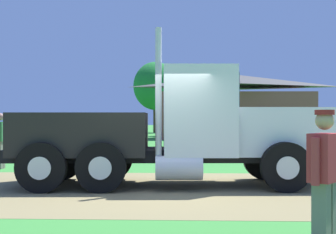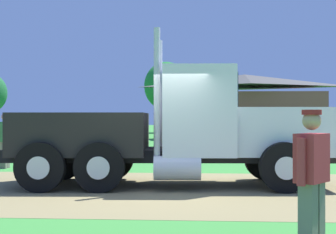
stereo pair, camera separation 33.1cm
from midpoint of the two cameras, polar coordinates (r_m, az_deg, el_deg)
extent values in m
plane|color=#398836|center=(11.19, -2.62, -8.16)|extent=(200.00, 200.00, 0.00)
cube|color=olive|center=(11.19, -2.62, -8.14)|extent=(120.00, 6.61, 0.01)
cube|color=black|center=(11.79, -0.79, -4.23)|extent=(7.42, 1.92, 0.28)
cube|color=white|center=(12.04, 11.57, -1.57)|extent=(2.30, 2.09, 1.08)
cube|color=silver|center=(12.35, 16.79, -3.20)|extent=(0.28, 2.17, 0.32)
cube|color=white|center=(11.78, 2.57, 0.62)|extent=(1.71, 2.34, 1.99)
cube|color=#2D3D4C|center=(11.87, 6.48, 2.54)|extent=(0.15, 1.88, 0.88)
cylinder|color=silver|center=(12.67, -1.78, 2.37)|extent=(0.14, 0.14, 2.79)
cylinder|color=silver|center=(10.88, -1.95, 2.77)|extent=(0.14, 0.14, 2.79)
cylinder|color=silver|center=(10.83, 0.36, -5.75)|extent=(1.03, 0.58, 0.52)
cube|color=black|center=(11.93, -10.38, -1.86)|extent=(3.10, 2.42, 0.96)
cylinder|color=black|center=(13.16, 10.06, -4.63)|extent=(1.08, 0.36, 1.06)
cylinder|color=silver|center=(13.31, 9.93, -4.57)|extent=(0.48, 0.07, 0.48)
cylinder|color=black|center=(10.97, 12.27, -5.53)|extent=(1.08, 0.36, 1.06)
cylinder|color=silver|center=(10.81, 12.46, -5.61)|extent=(0.48, 0.07, 0.48)
cylinder|color=black|center=(13.20, -12.51, -4.61)|extent=(1.08, 0.36, 1.06)
cylinder|color=silver|center=(13.36, -12.37, -4.56)|extent=(0.48, 0.07, 0.48)
cylinder|color=black|center=(11.02, -14.91, -5.51)|extent=(1.08, 0.36, 1.06)
cylinder|color=silver|center=(10.86, -15.11, -5.58)|extent=(0.48, 0.07, 0.48)
cylinder|color=black|center=(13.00, -7.10, -4.68)|extent=(1.08, 0.36, 1.06)
cylinder|color=silver|center=(13.16, -7.02, -4.63)|extent=(0.48, 0.07, 0.48)
cylinder|color=black|center=(10.78, -8.42, -5.63)|extent=(1.08, 0.36, 1.06)
cylinder|color=silver|center=(10.62, -8.53, -5.71)|extent=(0.48, 0.07, 0.48)
cube|color=#B22D33|center=(6.26, 15.75, -4.41)|extent=(0.48, 0.52, 0.57)
sphere|color=tan|center=(6.24, 15.74, -0.41)|extent=(0.22, 0.22, 0.22)
cylinder|color=maroon|center=(6.24, 15.74, 0.51)|extent=(0.23, 0.23, 0.06)
cube|color=slate|center=(6.26, 15.38, -10.81)|extent=(0.24, 0.24, 0.81)
cube|color=slate|center=(6.44, 16.10, -10.51)|extent=(0.24, 0.24, 0.81)
cylinder|color=#B22D33|center=(6.01, 14.71, -4.87)|extent=(0.10, 0.10, 0.55)
cylinder|color=#B22D33|center=(6.52, 16.71, -4.49)|extent=(0.10, 0.10, 0.55)
cube|color=#33723F|center=(16.53, -18.88, -1.56)|extent=(0.27, 0.43, 0.60)
sphere|color=#9F7268|center=(16.52, -18.88, 0.02)|extent=(0.23, 0.23, 0.23)
cube|color=slate|center=(16.65, -18.76, -4.04)|extent=(0.18, 0.16, 0.85)
cylinder|color=#33723F|center=(16.77, -18.53, -1.64)|extent=(0.10, 0.10, 0.57)
cube|color=brown|center=(38.71, 7.31, 0.12)|extent=(11.19, 5.78, 3.44)
pyramid|color=#3D3D3D|center=(38.81, 7.31, 4.06)|extent=(11.75, 6.07, 0.94)
cube|color=black|center=(35.80, 5.17, -0.85)|extent=(1.80, 0.11, 2.20)
cylinder|color=#513823|center=(53.96, -1.62, -0.11)|extent=(0.44, 0.44, 3.11)
ellipsoid|color=#1E6F2C|center=(54.06, -1.62, 3.52)|extent=(4.67, 4.67, 5.14)
cylinder|color=#513823|center=(44.70, 2.28, -0.50)|extent=(0.44, 0.44, 2.51)
ellipsoid|color=#2F622C|center=(44.77, 2.28, 3.05)|extent=(3.80, 3.80, 4.18)
camera|label=1|loc=(0.17, -90.79, 0.00)|focal=54.22mm
camera|label=2|loc=(0.17, 89.21, 0.00)|focal=54.22mm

